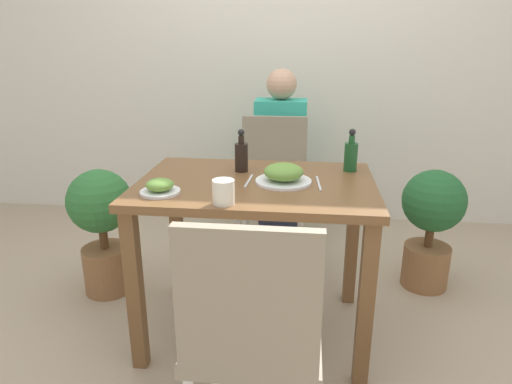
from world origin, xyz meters
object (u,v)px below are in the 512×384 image
(person_figure, at_px, (280,157))
(side_plate, at_px, (160,187))
(chair_far, at_px, (273,183))
(potted_plant_right, at_px, (431,220))
(potted_plant_left, at_px, (102,222))
(food_plate, at_px, (284,174))
(condiment_bottle, at_px, (241,155))
(chair_near, at_px, (253,331))
(drink_cup, at_px, (223,192))
(sauce_bottle, at_px, (351,155))

(person_figure, bearing_deg, side_plate, -106.68)
(chair_far, relative_size, potted_plant_right, 1.31)
(side_plate, height_order, potted_plant_left, side_plate)
(food_plate, xyz_separation_m, condiment_bottle, (-0.21, 0.16, 0.04))
(chair_near, distance_m, side_plate, 0.74)
(potted_plant_left, bearing_deg, chair_near, -46.69)
(drink_cup, xyz_separation_m, potted_plant_right, (1.00, 0.83, -0.41))
(chair_near, bearing_deg, condiment_bottle, -79.73)
(chair_far, relative_size, person_figure, 0.77)
(food_plate, height_order, potted_plant_left, food_plate)
(side_plate, bearing_deg, food_plate, 22.33)
(chair_far, height_order, food_plate, chair_far)
(drink_cup, bearing_deg, condiment_bottle, 89.63)
(chair_far, bearing_deg, person_figure, 86.84)
(chair_far, xyz_separation_m, food_plate, (0.10, -0.77, 0.29))
(condiment_bottle, height_order, person_figure, person_figure)
(side_plate, distance_m, person_figure, 1.42)
(sauce_bottle, distance_m, condiment_bottle, 0.51)
(potted_plant_left, xyz_separation_m, person_figure, (0.91, 0.87, 0.17))
(drink_cup, bearing_deg, food_plate, 54.34)
(chair_near, relative_size, chair_far, 1.00)
(side_plate, xyz_separation_m, sauce_bottle, (0.79, 0.42, 0.05))
(condiment_bottle, height_order, potted_plant_left, condiment_bottle)
(food_plate, relative_size, drink_cup, 2.58)
(drink_cup, relative_size, potted_plant_left, 0.13)
(person_figure, bearing_deg, potted_plant_left, -136.14)
(chair_near, height_order, potted_plant_right, chair_near)
(potted_plant_right, bearing_deg, person_figure, 145.15)
(condiment_bottle, xyz_separation_m, potted_plant_left, (-0.78, 0.12, -0.42))
(chair_far, bearing_deg, side_plate, -111.56)
(side_plate, relative_size, person_figure, 0.14)
(chair_near, bearing_deg, sauce_bottle, -110.21)
(chair_near, distance_m, potted_plant_right, 1.52)
(drink_cup, xyz_separation_m, condiment_bottle, (0.00, 0.45, 0.03))
(side_plate, bearing_deg, condiment_bottle, 51.79)
(chair_far, bearing_deg, drink_cup, -95.65)
(chair_near, distance_m, drink_cup, 0.55)
(chair_near, height_order, potted_plant_left, chair_near)
(chair_near, relative_size, person_figure, 0.77)
(potted_plant_left, bearing_deg, sauce_bottle, -2.34)
(condiment_bottle, relative_size, person_figure, 0.17)
(drink_cup, bearing_deg, potted_plant_left, 143.97)
(chair_far, xyz_separation_m, condiment_bottle, (-0.10, -0.61, 0.32))
(sauce_bottle, xyz_separation_m, condiment_bottle, (-0.51, -0.07, 0.00))
(condiment_bottle, bearing_deg, potted_plant_right, 20.73)
(food_plate, xyz_separation_m, person_figure, (-0.08, 1.15, -0.22))
(food_plate, distance_m, drink_cup, 0.36)
(food_plate, bearing_deg, condiment_bottle, 142.90)
(chair_far, relative_size, potted_plant_left, 1.28)
(side_plate, relative_size, drink_cup, 1.71)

